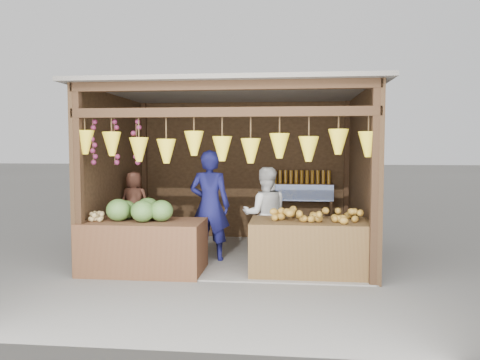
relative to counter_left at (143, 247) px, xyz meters
name	(u,v)px	position (x,y,z in m)	size (l,w,h in m)	color
ground	(235,256)	(1.16, 1.12, -0.36)	(80.00, 80.00, 0.00)	#514F49
stall_structure	(232,153)	(1.13, 1.08, 1.30)	(4.30, 3.30, 2.66)	slate
back_shelf	(299,195)	(2.21, 2.41, 0.51)	(1.25, 0.32, 1.32)	#382314
counter_left	(143,247)	(0.00, 0.00, 0.00)	(1.68, 0.85, 0.73)	#452717
counter_right	(311,247)	(2.34, 0.15, 0.01)	(1.68, 0.85, 0.74)	#492E18
stool	(135,241)	(-0.56, 1.30, -0.20)	(0.34, 0.34, 0.32)	black
man_standing	(210,206)	(0.81, 0.76, 0.49)	(0.62, 0.41, 1.71)	#131348
woman_standing	(265,214)	(1.67, 0.83, 0.36)	(0.71, 0.55, 1.45)	silver
vendor_seated	(134,202)	(-0.56, 1.30, 0.47)	(0.50, 0.33, 1.03)	brown
melon_pile	(139,209)	(-0.06, 0.02, 0.52)	(1.00, 0.50, 0.32)	#204F15
tanfruit_pile	(97,216)	(-0.65, -0.03, 0.43)	(0.34, 0.40, 0.13)	#A37A4B
mango_pile	(315,213)	(2.39, 0.15, 0.49)	(1.40, 0.64, 0.22)	#B25017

